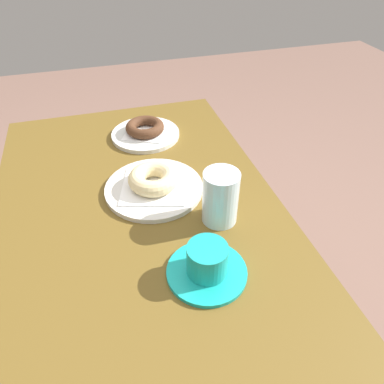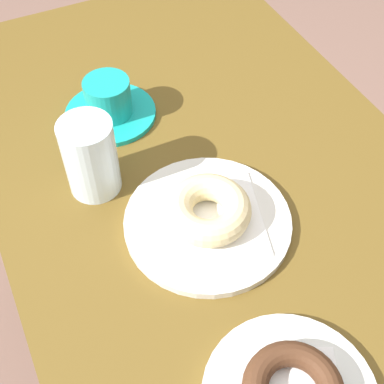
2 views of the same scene
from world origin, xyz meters
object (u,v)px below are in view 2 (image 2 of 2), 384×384
at_px(donut_sugar_ring, 208,209).
at_px(coffee_cup, 109,103).
at_px(plate_sugar_ring, 208,222).
at_px(water_glass, 90,157).

height_order(donut_sugar_ring, coffee_cup, coffee_cup).
bearing_deg(donut_sugar_ring, plate_sugar_ring, 0.00).
height_order(plate_sugar_ring, coffee_cup, coffee_cup).
distance_m(donut_sugar_ring, coffee_cup, 0.27).
height_order(donut_sugar_ring, water_glass, water_glass).
bearing_deg(coffee_cup, plate_sugar_ring, -170.66).
relative_size(plate_sugar_ring, coffee_cup, 1.55).
bearing_deg(donut_sugar_ring, coffee_cup, 9.34).
bearing_deg(coffee_cup, water_glass, 151.69).
relative_size(donut_sugar_ring, water_glass, 0.98).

